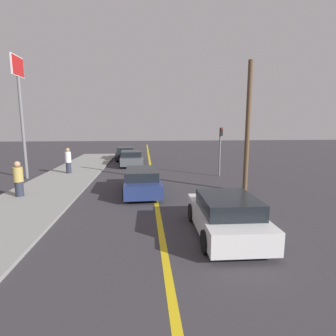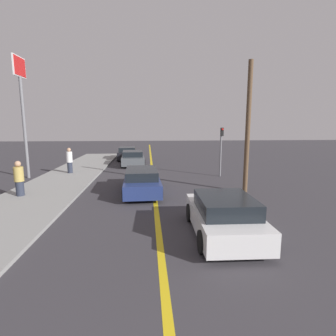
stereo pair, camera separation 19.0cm
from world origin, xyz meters
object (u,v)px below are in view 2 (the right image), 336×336
at_px(roadside_sign, 21,93).
at_px(utility_pole, 248,128).
at_px(pedestrian_far_standing, 70,160).
at_px(car_near_right_lane, 224,216).
at_px(car_far_distant, 133,158).
at_px(pedestrian_mid_group, 19,179).
at_px(traffic_light, 221,146).
at_px(car_ahead_center, 142,180).
at_px(car_parked_left_lot, 128,153).

relative_size(roadside_sign, utility_pole, 1.16).
bearing_deg(pedestrian_far_standing, utility_pole, -28.45).
height_order(car_near_right_lane, car_far_distant, car_near_right_lane).
height_order(pedestrian_mid_group, utility_pole, utility_pole).
distance_m(roadside_sign, utility_pole, 14.00).
bearing_deg(traffic_light, car_ahead_center, -144.04).
relative_size(car_parked_left_lot, utility_pole, 0.60).
relative_size(pedestrian_mid_group, traffic_light, 0.51).
bearing_deg(pedestrian_far_standing, pedestrian_mid_group, -95.81).
bearing_deg(car_parked_left_lot, traffic_light, -54.32).
relative_size(pedestrian_mid_group, roadside_sign, 0.22).
bearing_deg(utility_pole, traffic_light, 92.13).
bearing_deg(roadside_sign, car_far_distant, 36.91).
height_order(pedestrian_far_standing, roadside_sign, roadside_sign).
distance_m(car_far_distant, pedestrian_mid_group, 11.11).
bearing_deg(car_parked_left_lot, pedestrian_mid_group, -107.18).
xyz_separation_m(car_ahead_center, utility_pole, (5.41, -0.39, 2.70)).
bearing_deg(utility_pole, pedestrian_far_standing, 151.55).
bearing_deg(pedestrian_mid_group, traffic_light, 22.23).
height_order(pedestrian_mid_group, pedestrian_far_standing, pedestrian_far_standing).
bearing_deg(pedestrian_mid_group, utility_pole, 1.64).
xyz_separation_m(car_near_right_lane, pedestrian_far_standing, (-7.90, 11.04, 0.37)).
height_order(pedestrian_far_standing, utility_pole, utility_pole).
distance_m(car_far_distant, car_parked_left_lot, 4.02).
relative_size(car_near_right_lane, car_far_distant, 0.95).
bearing_deg(utility_pole, car_ahead_center, 175.88).
bearing_deg(car_ahead_center, roadside_sign, 148.20).
distance_m(car_parked_left_lot, traffic_light, 11.81).
bearing_deg(car_near_right_lane, pedestrian_far_standing, 126.82).
relative_size(car_far_distant, pedestrian_mid_group, 2.49).
relative_size(pedestrian_far_standing, utility_pole, 0.27).
bearing_deg(roadside_sign, car_parked_left_lot, 56.62).
xyz_separation_m(car_ahead_center, pedestrian_far_standing, (-5.20, 5.36, 0.39)).
xyz_separation_m(pedestrian_far_standing, utility_pole, (10.61, -5.75, 2.31)).
bearing_deg(car_ahead_center, traffic_light, 33.71).
bearing_deg(car_parked_left_lot, utility_pole, -63.20).
distance_m(car_near_right_lane, traffic_light, 9.94).
distance_m(car_parked_left_lot, pedestrian_far_standing, 8.62).
height_order(car_far_distant, car_parked_left_lot, car_parked_left_lot).
height_order(car_ahead_center, pedestrian_far_standing, pedestrian_far_standing).
bearing_deg(pedestrian_mid_group, car_ahead_center, 6.97).
distance_m(pedestrian_mid_group, traffic_light, 12.01).
xyz_separation_m(car_near_right_lane, pedestrian_mid_group, (-8.52, 4.98, 0.31)).
relative_size(pedestrian_far_standing, traffic_light, 0.54).
height_order(pedestrian_mid_group, roadside_sign, roadside_sign).
bearing_deg(car_ahead_center, car_far_distant, 93.73).
distance_m(pedestrian_mid_group, roadside_sign, 7.00).
relative_size(car_parked_left_lot, roadside_sign, 0.51).
relative_size(car_parked_left_lot, pedestrian_far_standing, 2.22).
bearing_deg(pedestrian_mid_group, roadside_sign, 109.61).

